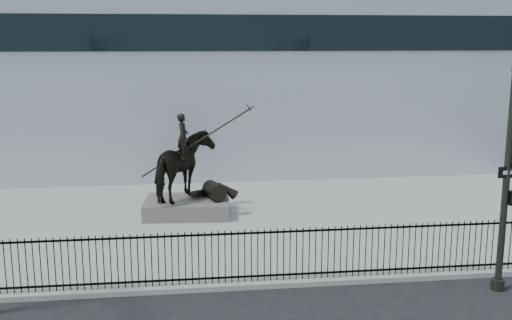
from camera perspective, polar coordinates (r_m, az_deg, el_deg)
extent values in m
plane|color=black|center=(15.78, -1.16, -13.80)|extent=(120.00, 120.00, 0.00)
cube|color=#9A9A97|center=(22.27, -3.07, -5.96)|extent=(30.00, 12.00, 0.15)
cube|color=silver|center=(34.30, -4.75, 7.68)|extent=(44.00, 14.00, 9.00)
cube|color=black|center=(16.80, -1.62, -11.06)|extent=(22.00, 0.05, 0.05)
cube|color=black|center=(16.36, -1.65, -7.02)|extent=(22.00, 0.05, 0.05)
cube|color=black|center=(16.58, -1.63, -9.15)|extent=(22.00, 0.03, 1.50)
cube|color=#55534E|center=(23.01, -6.57, -4.47)|extent=(3.34, 2.42, 0.60)
imported|color=black|center=(22.64, -6.66, -0.66)|extent=(2.34, 2.67, 2.53)
imported|color=black|center=(22.43, -6.98, 2.24)|extent=(0.46, 0.65, 1.71)
cylinder|color=black|center=(22.45, -5.82, 1.59)|extent=(4.07, 0.37, 2.58)
cylinder|color=black|center=(17.96, 22.01, -10.92)|extent=(0.36, 0.36, 0.30)
cylinder|color=black|center=(17.02, 22.85, -0.40)|extent=(0.18, 0.18, 7.00)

